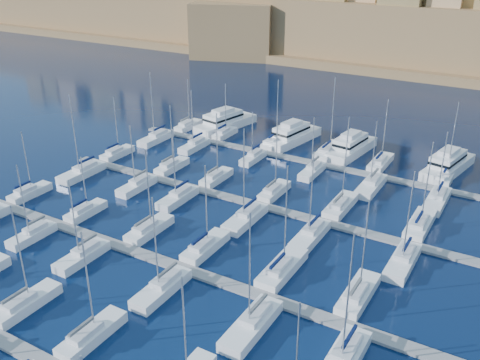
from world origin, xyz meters
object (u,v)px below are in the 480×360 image
Objects in this scene: motor_yacht_b at (292,135)px; motor_yacht_d at (448,164)px; motor_yacht_a at (225,121)px; motor_yacht_c at (351,146)px; sailboat_2 at (26,303)px.

motor_yacht_b is 33.12m from motor_yacht_d.
motor_yacht_d is at bearing -0.55° from motor_yacht_a.
motor_yacht_b is at bearing 179.01° from motor_yacht_c.
motor_yacht_a is 17.97m from motor_yacht_b.
sailboat_2 reaches higher than motor_yacht_b.
motor_yacht_a is at bearing 102.04° from sailboat_2.
motor_yacht_d is at bearing 62.63° from sailboat_2.
sailboat_2 is 0.87× the size of motor_yacht_d.
sailboat_2 is 0.91× the size of motor_yacht_c.
motor_yacht_d is (19.43, 0.26, -0.00)m from motor_yacht_c.
motor_yacht_d is (33.12, 0.03, 0.00)m from motor_yacht_b.
motor_yacht_c is at bearing -0.99° from motor_yacht_b.
motor_yacht_a is 51.08m from motor_yacht_d.
motor_yacht_b is 1.04× the size of motor_yacht_c.
motor_yacht_b is at bearing -1.65° from motor_yacht_a.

